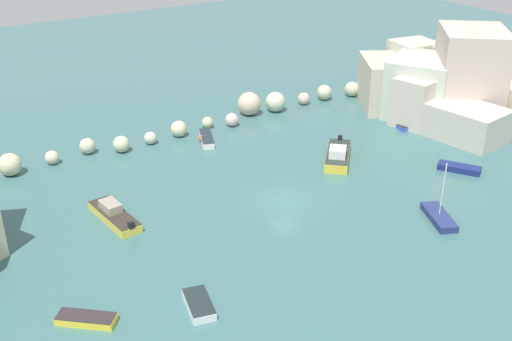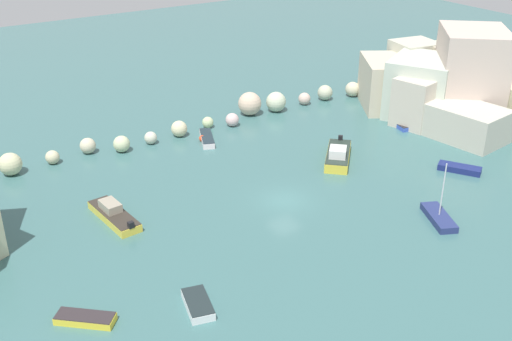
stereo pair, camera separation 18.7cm
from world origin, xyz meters
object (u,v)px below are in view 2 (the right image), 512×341
(moored_boat_1, at_px, (439,217))
(moored_boat_3, at_px, (401,126))
(moored_boat_5, at_px, (198,304))
(moored_boat_0, at_px, (85,319))
(channel_buoy, at_px, (202,138))
(moored_boat_2, at_px, (338,155))
(moored_boat_6, at_px, (460,169))
(moored_boat_7, at_px, (207,138))
(moored_boat_4, at_px, (114,214))

(moored_boat_1, bearing_deg, moored_boat_3, 168.89)
(moored_boat_5, bearing_deg, moored_boat_0, 82.29)
(channel_buoy, relative_size, moored_boat_5, 0.19)
(moored_boat_0, height_order, moored_boat_2, moored_boat_2)
(moored_boat_5, relative_size, moored_boat_6, 0.87)
(channel_buoy, height_order, moored_boat_0, channel_buoy)
(moored_boat_0, bearing_deg, moored_boat_2, -119.46)
(moored_boat_2, distance_m, moored_boat_3, 11.66)
(moored_boat_0, relative_size, moored_boat_7, 0.82)
(moored_boat_2, xyz_separation_m, moored_boat_5, (-21.77, -12.51, -0.31))
(moored_boat_0, bearing_deg, moored_boat_4, -77.72)
(moored_boat_0, xyz_separation_m, moored_boat_1, (27.93, -3.14, 0.04))
(moored_boat_3, distance_m, moored_boat_5, 36.49)
(channel_buoy, xyz_separation_m, moored_boat_6, (16.86, -19.14, -0.05))
(moored_boat_4, bearing_deg, moored_boat_1, -128.56)
(channel_buoy, distance_m, moored_boat_5, 27.14)
(moored_boat_2, height_order, moored_boat_5, moored_boat_2)
(moored_boat_2, relative_size, moored_boat_4, 0.96)
(channel_buoy, relative_size, moored_boat_7, 0.15)
(moored_boat_5, bearing_deg, channel_buoy, -15.02)
(moored_boat_1, bearing_deg, moored_boat_5, -66.72)
(channel_buoy, height_order, moored_boat_2, moored_boat_2)
(moored_boat_7, bearing_deg, moored_boat_3, -89.94)
(moored_boat_2, bearing_deg, moored_boat_1, 41.70)
(moored_boat_1, height_order, moored_boat_4, moored_boat_1)
(moored_boat_2, bearing_deg, moored_boat_7, -99.75)
(moored_boat_2, height_order, moored_boat_4, moored_boat_2)
(moored_boat_5, distance_m, moored_boat_6, 30.25)
(moored_boat_3, bearing_deg, moored_boat_5, -53.87)
(moored_boat_5, bearing_deg, moored_boat_1, -77.88)
(moored_boat_1, distance_m, moored_boat_4, 26.04)
(channel_buoy, relative_size, moored_boat_2, 0.11)
(moored_boat_2, bearing_deg, moored_boat_5, -16.81)
(moored_boat_4, distance_m, moored_boat_5, 13.59)
(moored_boat_4, bearing_deg, moored_boat_7, -59.95)
(channel_buoy, distance_m, moored_boat_4, 16.92)
(moored_boat_6, distance_m, moored_boat_7, 25.04)
(moored_boat_2, relative_size, moored_boat_7, 1.36)
(moored_boat_5, bearing_deg, moored_boat_6, -67.44)
(moored_boat_1, height_order, moored_boat_3, moored_boat_1)
(moored_boat_0, xyz_separation_m, moored_boat_2, (28.30, 9.95, 0.35))
(moored_boat_4, height_order, moored_boat_7, moored_boat_4)
(moored_boat_0, distance_m, moored_boat_3, 41.63)
(moored_boat_3, relative_size, moored_boat_4, 0.44)
(moored_boat_0, height_order, moored_boat_4, moored_boat_4)
(channel_buoy, bearing_deg, moored_boat_2, -52.28)
(moored_boat_1, xyz_separation_m, moored_boat_4, (-21.85, 14.16, 0.17))
(moored_boat_6, bearing_deg, moored_boat_1, 89.62)
(channel_buoy, distance_m, moored_boat_1, 25.79)
(moored_boat_0, xyz_separation_m, moored_boat_7, (19.99, 21.00, 0.05))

